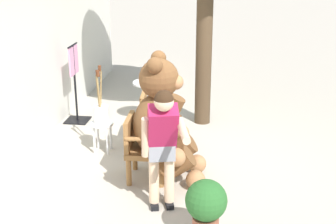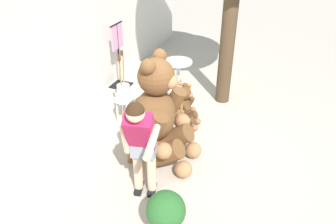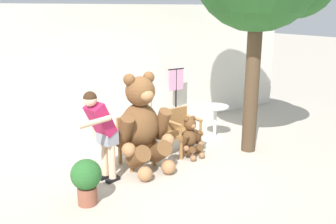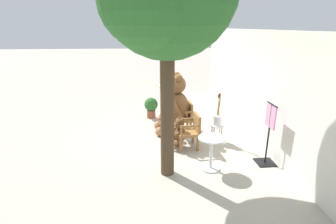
% 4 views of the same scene
% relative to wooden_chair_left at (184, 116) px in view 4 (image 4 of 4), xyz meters
% --- Properties ---
extents(ground_plane, '(60.00, 60.00, 0.00)m').
position_rel_wooden_chair_left_xyz_m(ground_plane, '(0.51, -0.52, -0.46)').
color(ground_plane, '#B2A899').
extents(back_wall, '(10.00, 0.16, 2.80)m').
position_rel_wooden_chair_left_xyz_m(back_wall, '(0.51, 1.88, 0.94)').
color(back_wall, silver).
rests_on(back_wall, ground).
extents(wooden_chair_left, '(0.58, 0.54, 0.86)m').
position_rel_wooden_chair_left_xyz_m(wooden_chair_left, '(0.00, 0.00, 0.00)').
color(wooden_chair_left, olive).
rests_on(wooden_chair_left, ground).
extents(wooden_chair_right, '(0.60, 0.56, 0.86)m').
position_rel_wooden_chair_left_xyz_m(wooden_chair_right, '(1.02, -0.00, 0.00)').
color(wooden_chair_right, olive).
rests_on(wooden_chair_right, ground).
extents(teddy_bear_large, '(1.01, 0.96, 1.69)m').
position_rel_wooden_chair_left_xyz_m(teddy_bear_large, '(0.00, -0.27, 0.37)').
color(teddy_bear_large, brown).
rests_on(teddy_bear_large, ground).
extents(teddy_bear_small, '(0.47, 0.46, 0.78)m').
position_rel_wooden_chair_left_xyz_m(teddy_bear_small, '(1.03, -0.28, -0.08)').
color(teddy_bear_small, brown).
rests_on(teddy_bear_small, ground).
extents(person_visitor, '(0.74, 0.60, 1.53)m').
position_rel_wooden_chair_left_xyz_m(person_visitor, '(-0.79, -0.38, 0.45)').
color(person_visitor, black).
rests_on(person_visitor, ground).
extents(white_stool, '(0.34, 0.34, 0.46)m').
position_rel_wooden_chair_left_xyz_m(white_stool, '(0.75, 0.75, -0.11)').
color(white_stool, silver).
rests_on(white_stool, ground).
extents(brush_bucket, '(0.22, 0.22, 0.86)m').
position_rel_wooden_chair_left_xyz_m(brush_bucket, '(0.75, 0.75, 0.17)').
color(brush_bucket, white).
rests_on(brush_bucket, white_stool).
extents(round_side_table, '(0.56, 0.56, 0.72)m').
position_rel_wooden_chair_left_xyz_m(round_side_table, '(2.09, 0.27, -0.01)').
color(round_side_table, silver).
rests_on(round_side_table, ground).
extents(potted_plant, '(0.44, 0.44, 0.68)m').
position_rel_wooden_chair_left_xyz_m(potted_plant, '(-1.27, -0.90, -0.07)').
color(potted_plant, brown).
rests_on(potted_plant, ground).
extents(clothing_display_stand, '(0.44, 0.40, 1.36)m').
position_rel_wooden_chair_left_xyz_m(clothing_display_stand, '(1.95, 1.54, 0.26)').
color(clothing_display_stand, black).
rests_on(clothing_display_stand, ground).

